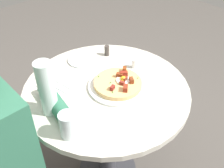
# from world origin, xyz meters

# --- Properties ---
(dining_table) EXTENTS (0.81, 0.81, 0.71)m
(dining_table) POSITION_xyz_m (0.00, 0.00, 0.54)
(dining_table) COLOR beige
(dining_table) RESTS_ON ground_plane
(person_seated) EXTENTS (0.38, 0.47, 1.14)m
(person_seated) POSITION_xyz_m (0.10, 0.53, 0.51)
(person_seated) COLOR #2D2D33
(person_seated) RESTS_ON ground_plane
(pizza_plate) EXTENTS (0.29, 0.29, 0.01)m
(pizza_plate) POSITION_xyz_m (-0.04, -0.04, 0.71)
(pizza_plate) COLOR white
(pizza_plate) RESTS_ON dining_table
(breakfast_pizza) EXTENTS (0.23, 0.23, 0.05)m
(breakfast_pizza) POSITION_xyz_m (-0.04, -0.05, 0.73)
(breakfast_pizza) COLOR tan
(breakfast_pizza) RESTS_ON pizza_plate
(bread_plate) EXTENTS (0.17, 0.17, 0.01)m
(bread_plate) POSITION_xyz_m (0.27, -0.07, 0.71)
(bread_plate) COLOR white
(bread_plate) RESTS_ON dining_table
(napkin) EXTENTS (0.19, 0.16, 0.00)m
(napkin) POSITION_xyz_m (0.18, 0.17, 0.71)
(napkin) COLOR white
(napkin) RESTS_ON dining_table
(fork) EXTENTS (0.18, 0.04, 0.00)m
(fork) POSITION_xyz_m (0.18, 0.15, 0.71)
(fork) COLOR silver
(fork) RESTS_ON napkin
(knife) EXTENTS (0.18, 0.04, 0.00)m
(knife) POSITION_xyz_m (0.18, 0.18, 0.71)
(knife) COLOR silver
(knife) RESTS_ON napkin
(water_glass) EXTENTS (0.07, 0.07, 0.11)m
(water_glass) POSITION_xyz_m (-0.12, 0.31, 0.76)
(water_glass) COLOR silver
(water_glass) RESTS_ON dining_table
(water_bottle) EXTENTS (0.07, 0.07, 0.26)m
(water_bottle) POSITION_xyz_m (0.04, 0.29, 0.83)
(water_bottle) COLOR silver
(water_bottle) RESTS_ON dining_table
(salt_shaker) EXTENTS (0.03, 0.03, 0.05)m
(salt_shaker) POSITION_xyz_m (0.02, -0.22, 0.73)
(salt_shaker) COLOR white
(salt_shaker) RESTS_ON dining_table
(pepper_shaker) EXTENTS (0.03, 0.03, 0.06)m
(pepper_shaker) POSITION_xyz_m (0.21, -0.20, 0.74)
(pepper_shaker) COLOR #3F3833
(pepper_shaker) RESTS_ON dining_table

